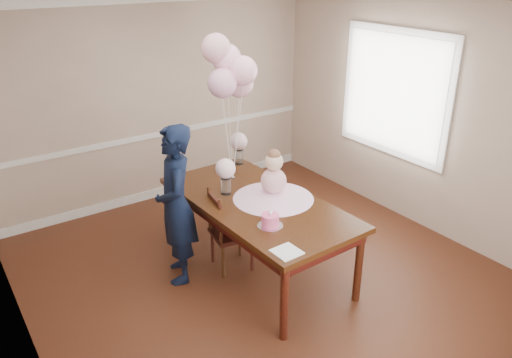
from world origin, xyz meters
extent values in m
cube|color=#35180D|center=(0.00, 0.00, 0.00)|extent=(4.50, 5.00, 0.00)
cube|color=white|center=(0.00, 0.00, 2.70)|extent=(4.50, 5.00, 0.02)
cube|color=tan|center=(0.00, 2.50, 1.35)|extent=(4.50, 0.02, 2.70)
cube|color=tan|center=(-2.25, 0.00, 1.35)|extent=(0.02, 5.00, 2.70)
cube|color=tan|center=(2.25, 0.00, 1.35)|extent=(0.02, 5.00, 2.70)
cube|color=white|center=(0.00, 2.49, 0.90)|extent=(4.50, 0.02, 0.07)
cube|color=silver|center=(0.00, 2.49, 0.06)|extent=(4.50, 0.02, 0.12)
cube|color=white|center=(2.23, 0.50, 1.55)|extent=(0.02, 1.66, 1.56)
cube|color=silver|center=(2.21, 0.50, 1.55)|extent=(0.01, 1.50, 1.40)
cube|color=black|center=(0.00, 0.24, 0.79)|extent=(1.16, 2.21, 0.05)
cube|color=black|center=(0.00, 0.24, 0.71)|extent=(1.04, 2.10, 0.11)
cylinder|color=black|center=(-0.42, -0.77, 0.38)|extent=(0.08, 0.08, 0.76)
cylinder|color=black|center=(0.49, -0.75, 0.38)|extent=(0.08, 0.08, 0.76)
cylinder|color=black|center=(-0.48, 1.23, 0.38)|extent=(0.08, 0.08, 0.76)
cylinder|color=black|center=(0.43, 1.26, 0.38)|extent=(0.08, 0.08, 0.76)
cone|color=#F7B6DF|center=(0.17, 0.19, 0.87)|extent=(0.85, 0.85, 0.11)
sphere|color=#ED95C7|center=(0.17, 0.19, 1.01)|extent=(0.26, 0.26, 0.26)
sphere|color=beige|center=(0.17, 0.19, 1.22)|extent=(0.19, 0.19, 0.19)
sphere|color=brown|center=(0.17, 0.19, 1.28)|extent=(0.13, 0.13, 0.13)
cylinder|color=silver|center=(-0.20, -0.26, 0.82)|extent=(0.25, 0.25, 0.01)
cylinder|color=#FF5090|center=(-0.20, -0.26, 0.88)|extent=(0.17, 0.17, 0.11)
sphere|color=white|center=(-0.20, -0.26, 0.95)|extent=(0.03, 0.03, 0.03)
sphere|color=white|center=(-0.17, -0.23, 0.95)|extent=(0.03, 0.03, 0.03)
cylinder|color=silver|center=(-0.17, 0.56, 0.90)|extent=(0.11, 0.11, 0.17)
sphere|color=#F7CFD4|center=(-0.17, 0.56, 1.10)|extent=(0.21, 0.21, 0.21)
cylinder|color=silver|center=(0.39, 1.18, 0.90)|extent=(0.11, 0.11, 0.17)
sphere|color=beige|center=(0.39, 1.18, 1.10)|extent=(0.21, 0.21, 0.21)
cube|color=white|center=(-0.35, -0.70, 0.82)|extent=(0.22, 0.22, 0.01)
cylinder|color=silver|center=(0.10, 0.84, 0.83)|extent=(0.04, 0.04, 0.02)
sphere|color=#E2A0C1|center=(-0.01, 0.84, 1.90)|extent=(0.30, 0.30, 0.30)
sphere|color=#FFB4CD|center=(0.21, 0.79, 2.01)|extent=(0.30, 0.30, 0.30)
sphere|color=#FFB4D5|center=(0.11, 0.95, 2.12)|extent=(0.30, 0.30, 0.30)
sphere|color=#E4A1B0|center=(0.00, 0.97, 2.23)|extent=(0.30, 0.30, 0.30)
sphere|color=#DF9EB1|center=(0.26, 0.93, 1.85)|extent=(0.30, 0.30, 0.30)
cylinder|color=white|center=(0.04, 0.84, 1.28)|extent=(0.10, 0.01, 0.91)
cylinder|color=white|center=(0.15, 0.82, 1.34)|extent=(0.11, 0.05, 1.02)
cylinder|color=white|center=(0.10, 0.90, 1.39)|extent=(0.02, 0.10, 1.13)
cylinder|color=white|center=(0.05, 0.91, 1.45)|extent=(0.09, 0.11, 1.23)
cylinder|color=white|center=(0.18, 0.89, 1.26)|extent=(0.15, 0.08, 0.84)
cube|color=#34130E|center=(-0.19, 0.44, 0.40)|extent=(0.46, 0.46, 0.04)
cylinder|color=#3B2010|center=(-0.38, 0.31, 0.19)|extent=(0.04, 0.04, 0.39)
cylinder|color=#38140F|center=(-0.06, 0.25, 0.19)|extent=(0.04, 0.04, 0.39)
cylinder|color=#38140F|center=(-0.32, 0.62, 0.19)|extent=(0.04, 0.04, 0.39)
cylinder|color=#3C1C10|center=(0.00, 0.57, 0.19)|extent=(0.04, 0.04, 0.39)
cylinder|color=#3B1D10|center=(-0.39, 0.31, 0.66)|extent=(0.04, 0.04, 0.50)
cylinder|color=#3A200F|center=(-0.34, 0.63, 0.66)|extent=(0.04, 0.04, 0.50)
cube|color=#391A0F|center=(-0.37, 0.47, 0.56)|extent=(0.09, 0.36, 0.04)
cube|color=#39210F|center=(-0.37, 0.47, 0.70)|extent=(0.09, 0.36, 0.04)
cube|color=#38150F|center=(-0.37, 0.47, 0.84)|extent=(0.09, 0.36, 0.04)
imported|color=black|center=(-0.73, 0.60, 0.83)|extent=(0.59, 0.71, 1.65)
camera|label=1|loc=(-2.58, -3.47, 3.07)|focal=35.00mm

